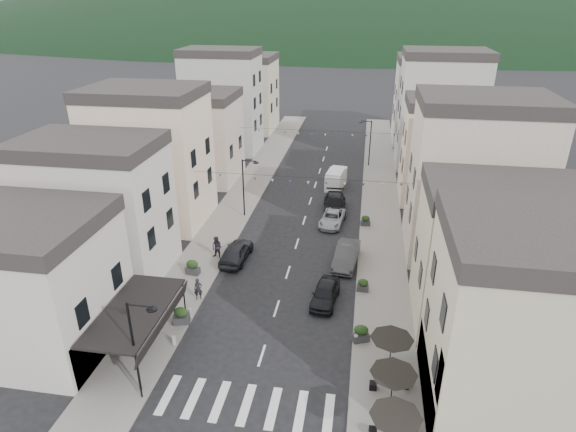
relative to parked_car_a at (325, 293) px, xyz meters
name	(u,v)px	position (x,y,z in m)	size (l,w,h in m)	color
sidewalk_left	(245,193)	(-10.83, 19.61, -0.66)	(4.00, 76.00, 0.12)	slate
sidewalk_right	(380,201)	(4.17, 19.61, -0.66)	(4.00, 76.00, 0.12)	slate
hill_backdrop	(363,32)	(-3.33, 287.61, -0.72)	(640.00, 360.00, 70.00)	black
boutique_building	(10,287)	(-18.83, -7.39, 3.28)	(12.00, 8.00, 8.00)	beige
bistro_building	(537,335)	(11.17, -8.39, 4.28)	(10.00, 8.00, 10.00)	#BBB594
boutique_awning	(138,312)	(-10.58, -7.39, 2.39)	(3.77, 7.50, 3.28)	black
buildings_row_left	(199,125)	(-17.83, 25.36, 5.40)	(10.20, 54.16, 14.00)	beige
buildings_row_right	(449,137)	(11.17, 24.20, 5.60)	(10.20, 54.16, 14.50)	#BBB594
cafe_terrace	(393,378)	(4.37, -9.59, 1.63)	(2.50, 8.10, 2.53)	black
streetlamp_left_near	(137,339)	(-9.16, -10.39, 2.98)	(1.70, 0.56, 6.00)	black
streetlamp_left_far	(246,182)	(-9.16, 13.61, 2.98)	(1.70, 0.56, 6.00)	black
streetlamp_right_far	(368,138)	(2.49, 31.61, 2.98)	(1.70, 0.56, 6.00)	black
bollards	(260,356)	(-3.33, -6.89, -0.30)	(11.66, 10.26, 0.60)	gray
bunting_near	(299,181)	(-3.33, 9.61, 4.93)	(19.00, 0.28, 0.62)	black
bunting_far	(318,134)	(-3.33, 25.61, 4.93)	(19.00, 0.28, 0.62)	black
parked_car_a	(325,293)	(0.00, 0.00, 0.00)	(1.71, 4.24, 1.44)	black
parked_car_b	(346,255)	(1.21, 5.71, 0.10)	(1.73, 4.97, 1.64)	#323235
parked_car_c	(332,218)	(-0.53, 13.18, -0.08)	(2.12, 4.60, 1.28)	#989CA1
parked_car_d	(335,204)	(-0.53, 16.34, 0.08)	(2.25, 5.54, 1.61)	black
parked_car_e	(236,252)	(-7.93, 4.88, 0.09)	(1.92, 4.76, 1.62)	black
delivery_van	(336,178)	(-0.94, 23.38, 0.32)	(2.32, 4.62, 2.12)	silver
pedestrian_a	(198,289)	(-9.13, -1.28, 0.24)	(0.61, 0.40, 1.68)	black
pedestrian_b	(217,247)	(-9.58, 4.82, 0.37)	(0.94, 0.73, 1.94)	#251F29
planter_la	(181,316)	(-9.33, -4.23, 0.00)	(1.22, 0.86, 1.24)	#2C2C2E
planter_lb	(192,267)	(-10.75, 1.98, -0.01)	(1.17, 0.75, 1.23)	#2E2E31
planter_ra	(361,333)	(2.67, -4.11, -0.03)	(1.20, 0.95, 1.19)	#323235
planter_rb	(363,285)	(2.67, 1.74, -0.12)	(0.90, 0.50, 1.00)	#2E2E30
planter_rc	(366,221)	(2.67, 13.21, -0.11)	(0.96, 0.60, 1.02)	#2E2E31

